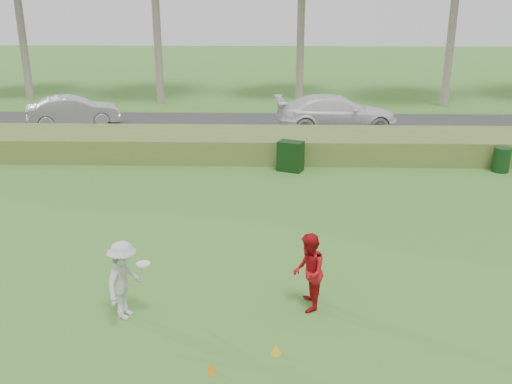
{
  "coord_description": "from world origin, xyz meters",
  "views": [
    {
      "loc": [
        0.37,
        -9.46,
        6.03
      ],
      "look_at": [
        0.0,
        4.0,
        1.3
      ],
      "focal_mm": 40.0,
      "sensor_mm": 36.0,
      "label": 1
    }
  ],
  "objects_px": {
    "player_red": "(309,272)",
    "car_mid": "(74,111)",
    "player_white": "(124,280)",
    "utility_cabinet": "(291,156)",
    "cone_orange": "(211,368)",
    "trash_bin": "(502,160)",
    "cone_yellow": "(276,349)",
    "car_right": "(336,113)"
  },
  "relations": [
    {
      "from": "cone_orange",
      "to": "utility_cabinet",
      "type": "xyz_separation_m",
      "value": [
        1.65,
        11.5,
        0.44
      ]
    },
    {
      "from": "player_white",
      "to": "car_mid",
      "type": "bearing_deg",
      "value": 35.61
    },
    {
      "from": "player_white",
      "to": "utility_cabinet",
      "type": "relative_size",
      "value": 1.48
    },
    {
      "from": "utility_cabinet",
      "to": "car_mid",
      "type": "relative_size",
      "value": 0.26
    },
    {
      "from": "player_red",
      "to": "utility_cabinet",
      "type": "relative_size",
      "value": 1.49
    },
    {
      "from": "player_white",
      "to": "cone_orange",
      "type": "bearing_deg",
      "value": -118.62
    },
    {
      "from": "cone_orange",
      "to": "utility_cabinet",
      "type": "distance_m",
      "value": 11.63
    },
    {
      "from": "utility_cabinet",
      "to": "car_mid",
      "type": "height_order",
      "value": "car_mid"
    },
    {
      "from": "cone_yellow",
      "to": "utility_cabinet",
      "type": "distance_m",
      "value": 10.97
    },
    {
      "from": "utility_cabinet",
      "to": "player_white",
      "type": "bearing_deg",
      "value": -86.48
    },
    {
      "from": "cone_yellow",
      "to": "player_red",
      "type": "bearing_deg",
      "value": 67.72
    },
    {
      "from": "player_white",
      "to": "cone_orange",
      "type": "distance_m",
      "value": 2.62
    },
    {
      "from": "player_red",
      "to": "utility_cabinet",
      "type": "height_order",
      "value": "player_red"
    },
    {
      "from": "utility_cabinet",
      "to": "car_mid",
      "type": "xyz_separation_m",
      "value": [
        -10.0,
        6.77,
        0.21
      ]
    },
    {
      "from": "cone_orange",
      "to": "trash_bin",
      "type": "distance_m",
      "value": 14.76
    },
    {
      "from": "car_mid",
      "to": "cone_orange",
      "type": "bearing_deg",
      "value": -176.48
    },
    {
      "from": "cone_orange",
      "to": "car_mid",
      "type": "height_order",
      "value": "car_mid"
    },
    {
      "from": "player_white",
      "to": "car_mid",
      "type": "distance_m",
      "value": 17.79
    },
    {
      "from": "cone_orange",
      "to": "cone_yellow",
      "type": "distance_m",
      "value": 1.22
    },
    {
      "from": "player_white",
      "to": "utility_cabinet",
      "type": "xyz_separation_m",
      "value": [
        3.51,
        9.79,
        -0.26
      ]
    },
    {
      "from": "car_right",
      "to": "trash_bin",
      "type": "bearing_deg",
      "value": -145.13
    },
    {
      "from": "player_white",
      "to": "cone_yellow",
      "type": "xyz_separation_m",
      "value": [
        2.94,
        -1.15,
        -0.7
      ]
    },
    {
      "from": "player_red",
      "to": "cone_yellow",
      "type": "distance_m",
      "value": 1.83
    },
    {
      "from": "player_red",
      "to": "cone_orange",
      "type": "height_order",
      "value": "player_red"
    },
    {
      "from": "player_red",
      "to": "car_mid",
      "type": "bearing_deg",
      "value": -146.44
    },
    {
      "from": "car_mid",
      "to": "car_right",
      "type": "distance_m",
      "value": 12.26
    },
    {
      "from": "car_mid",
      "to": "car_right",
      "type": "bearing_deg",
      "value": -114.23
    },
    {
      "from": "cone_yellow",
      "to": "player_white",
      "type": "bearing_deg",
      "value": 158.55
    },
    {
      "from": "player_red",
      "to": "car_right",
      "type": "bearing_deg",
      "value": 173.61
    },
    {
      "from": "cone_yellow",
      "to": "utility_cabinet",
      "type": "bearing_deg",
      "value": 87.02
    },
    {
      "from": "player_red",
      "to": "car_right",
      "type": "xyz_separation_m",
      "value": [
        2.17,
        15.46,
        0.06
      ]
    },
    {
      "from": "car_mid",
      "to": "player_red",
      "type": "bearing_deg",
      "value": -169.07
    },
    {
      "from": "player_white",
      "to": "cone_yellow",
      "type": "distance_m",
      "value": 3.23
    },
    {
      "from": "cone_yellow",
      "to": "car_mid",
      "type": "relative_size",
      "value": 0.05
    },
    {
      "from": "car_mid",
      "to": "player_white",
      "type": "bearing_deg",
      "value": -179.61
    },
    {
      "from": "player_red",
      "to": "car_mid",
      "type": "xyz_separation_m",
      "value": [
        -10.07,
        16.14,
        -0.05
      ]
    },
    {
      "from": "cone_orange",
      "to": "car_mid",
      "type": "relative_size",
      "value": 0.05
    },
    {
      "from": "trash_bin",
      "to": "car_right",
      "type": "xyz_separation_m",
      "value": [
        -5.22,
        5.99,
        0.42
      ]
    },
    {
      "from": "player_white",
      "to": "trash_bin",
      "type": "bearing_deg",
      "value": -33.75
    },
    {
      "from": "player_white",
      "to": "cone_orange",
      "type": "relative_size",
      "value": 8.36
    },
    {
      "from": "cone_yellow",
      "to": "utility_cabinet",
      "type": "height_order",
      "value": "utility_cabinet"
    },
    {
      "from": "utility_cabinet",
      "to": "trash_bin",
      "type": "height_order",
      "value": "utility_cabinet"
    }
  ]
}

